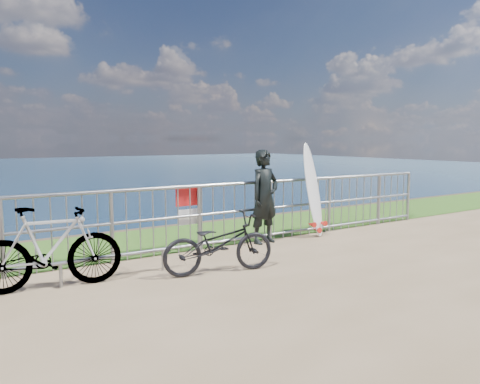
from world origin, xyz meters
TOP-DOWN VIEW (x-y plane):
  - grass_strip at (0.00, 2.70)m, footprint 120.00×120.00m
  - railing at (0.01, 1.60)m, footprint 10.06×0.10m
  - surfer at (0.76, 1.45)m, footprint 0.68×0.50m
  - surfboard at (1.92, 1.44)m, footprint 0.60×0.57m
  - bicycle_near at (-0.92, 0.23)m, footprint 1.69×0.85m
  - bicycle_far at (-3.05, 0.78)m, footprint 1.81×0.73m
  - bike_rack at (-2.23, 0.78)m, footprint 1.61×0.05m

SIDE VIEW (x-z plane):
  - grass_strip at x=0.00m, z-range 0.01..0.01m
  - bike_rack at x=-2.23m, z-range 0.11..0.44m
  - bicycle_near at x=-0.92m, z-range 0.00..0.85m
  - bicycle_far at x=-3.05m, z-range 0.00..1.06m
  - railing at x=0.01m, z-range 0.01..1.14m
  - surfboard at x=1.92m, z-range -0.07..1.76m
  - surfer at x=0.76m, z-range 0.00..1.70m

